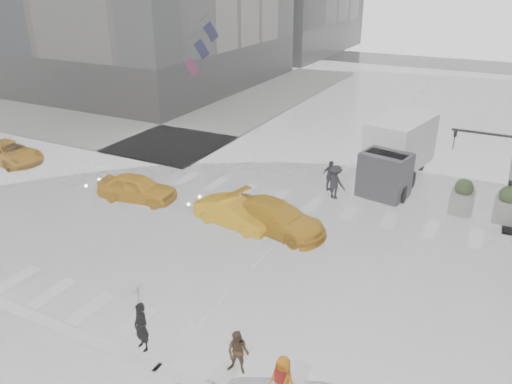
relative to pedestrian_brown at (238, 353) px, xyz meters
The scene contains 16 objects.
ground 6.75m from the pedestrian_brown, 110.31° to the left, with size 120.00×120.00×0.00m, color black.
sidewalk_nw 32.30m from the pedestrian_brown, 132.53° to the left, with size 35.00×35.00×0.15m, color slate.
road_markings 6.75m from the pedestrian_brown, 110.31° to the left, with size 18.00×48.00×0.01m, color silver, non-canonical shape.
planter_west 15.23m from the pedestrian_brown, 72.14° to the left, with size 1.10×1.10×1.80m.
planter_mid 15.96m from the pedestrian_brown, 65.29° to the left, with size 1.10×1.10×1.80m.
flag_cluster 30.69m from the pedestrian_brown, 125.08° to the left, with size 2.87×3.06×4.69m.
pedestrian_black 3.40m from the pedestrian_brown, behind, with size 1.19×1.20×2.43m.
pedestrian_brown is the anchor object (origin of this frame).
pedestrian_orange 1.78m from the pedestrian_brown, 16.67° to the right, with size 0.89×0.66×1.65m.
pedestrian_far_a 14.48m from the pedestrian_brown, 98.49° to the left, with size 1.05×0.64×1.80m, color black.
pedestrian_far_b 13.66m from the pedestrian_brown, 96.73° to the left, with size 1.21×0.67×1.88m, color black.
taxi_front 13.78m from the pedestrian_brown, 142.01° to the left, with size 1.72×4.26×1.45m, color orange.
taxi_mid 9.60m from the pedestrian_brown, 120.19° to the left, with size 1.42×4.09×1.35m, color orange.
taxi_rear 9.17m from the pedestrian_brown, 108.02° to the left, with size 2.05×4.45×1.46m, color orange.
taxi_far 23.65m from the pedestrian_brown, 156.98° to the left, with size 2.28×4.38×1.38m, color orange.
box_truck 17.34m from the pedestrian_brown, 87.78° to the left, with size 2.52×6.73×3.57m.
Camera 1 is at (8.19, -16.48, 11.26)m, focal length 35.00 mm.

